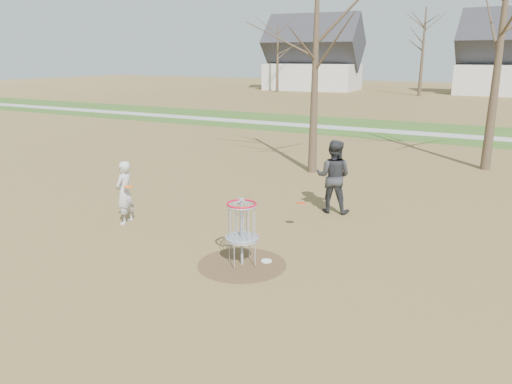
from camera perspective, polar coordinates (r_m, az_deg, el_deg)
ground at (r=10.18m, az=-1.60°, el=-8.30°), size 160.00×160.00×0.00m
green_band at (r=29.71m, az=19.40°, el=6.51°), size 160.00×8.00×0.01m
footpath at (r=28.73m, az=19.05°, el=6.29°), size 160.00×1.50×0.01m
dirt_circle at (r=10.18m, az=-1.60°, el=-8.27°), size 1.80×1.80×0.01m
player_standing at (r=12.80m, az=-14.80°, el=-0.08°), size 0.47×0.63×1.59m
player_throwing at (r=13.43m, az=8.83°, el=1.76°), size 1.04×0.87×1.96m
disc_grounded at (r=10.30m, az=1.21°, el=-7.88°), size 0.22×0.22×0.02m
discs_in_play at (r=11.96m, az=-4.43°, el=-0.36°), size 4.09×1.84×0.32m
disc_golf_basket at (r=9.85m, az=-1.64°, el=-3.42°), size 0.64×0.64×1.35m
bare_trees at (r=43.95m, az=25.84°, el=15.44°), size 52.62×44.98×9.00m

